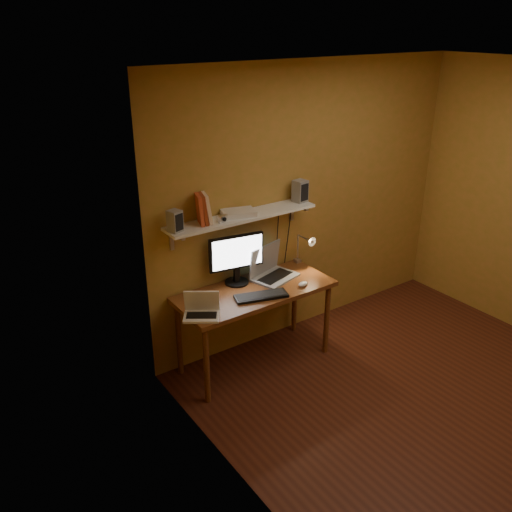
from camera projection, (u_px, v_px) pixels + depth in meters
room at (450, 258)px, 3.95m from camera, size 3.44×3.24×2.64m
desk at (255, 298)px, 4.73m from camera, size 1.40×0.60×0.75m
wall_shelf at (242, 217)px, 4.59m from camera, size 1.40×0.25×0.21m
monitor at (236, 257)px, 4.71m from camera, size 0.50×0.24×0.45m
laptop at (270, 269)px, 4.89m from camera, size 0.46×0.38×0.30m
netbook at (202, 309)px, 4.26m from camera, size 0.34×0.32×0.21m
keyboard at (261, 296)px, 4.56m from camera, size 0.47×0.27×0.02m
mouse at (303, 284)px, 4.75m from camera, size 0.11×0.08×0.04m
desk_lamp at (306, 246)px, 5.05m from camera, size 0.09×0.23×0.38m
speaker_left at (175, 221)px, 4.21m from camera, size 0.12×0.12×0.17m
speaker_right at (300, 191)px, 4.89m from camera, size 0.12×0.12×0.20m
books at (203, 209)px, 4.36m from camera, size 0.17×0.18×0.25m
shelf_camera at (223, 219)px, 4.42m from camera, size 0.10×0.06×0.06m
router at (238, 213)px, 4.57m from camera, size 0.32×0.26×0.05m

